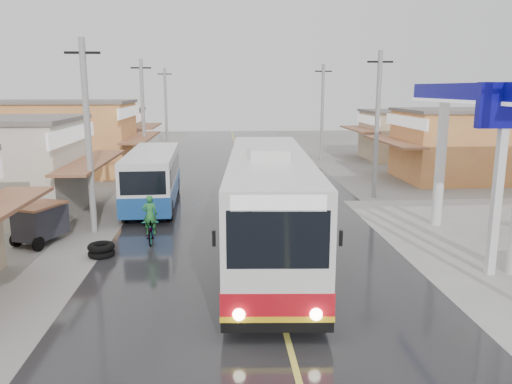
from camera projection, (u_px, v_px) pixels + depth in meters
ground at (283, 324)px, 12.99m from camera, size 120.00×120.00×0.00m
road at (250, 199)px, 27.64m from camera, size 12.00×90.00×0.02m
centre_line at (250, 199)px, 27.63m from camera, size 0.15×90.00×0.01m
shopfronts_left at (29, 191)px, 29.68m from camera, size 11.00×44.00×5.20m
utility_poles_left at (125, 197)px, 28.13m from camera, size 1.60×50.00×8.00m
utility_poles_right at (374, 197)px, 28.12m from camera, size 1.60×36.00×8.00m
coach_bus at (269, 204)px, 17.81m from camera, size 3.65×13.11×4.05m
second_bus at (153, 177)px, 25.68m from camera, size 2.59×8.64×2.84m
cyclist at (151, 226)px, 19.78m from camera, size 0.76×1.84×1.94m
tricycle_near at (40, 221)px, 19.54m from camera, size 1.97×2.40×1.58m
tyre_stack at (101, 250)px, 18.13m from camera, size 0.97×0.97×0.50m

